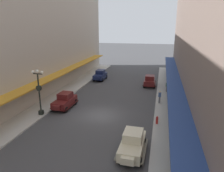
{
  "coord_description": "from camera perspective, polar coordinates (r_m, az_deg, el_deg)",
  "views": [
    {
      "loc": [
        6.42,
        -21.17,
        9.8
      ],
      "look_at": [
        0.0,
        6.0,
        1.8
      ],
      "focal_mm": 33.92,
      "sensor_mm": 36.0,
      "label": 1
    }
  ],
  "objects": [
    {
      "name": "pedestrian_1",
      "position": [
        27.84,
        12.72,
        -2.87
      ],
      "size": [
        0.36,
        0.24,
        1.64
      ],
      "color": "slate",
      "rests_on": "sidewalk_right"
    },
    {
      "name": "ground_plane",
      "position": [
        24.2,
        -3.3,
        -7.93
      ],
      "size": [
        200.0,
        200.0,
        0.0
      ],
      "primitive_type": "plane",
      "color": "#424244"
    },
    {
      "name": "parked_car_0",
      "position": [
        39.57,
        -3.2,
        3.03
      ],
      "size": [
        2.16,
        4.27,
        1.84
      ],
      "color": "#19234C",
      "rests_on": "ground"
    },
    {
      "name": "lamp_post_with_clock",
      "position": [
        24.4,
        -19.07,
        -1.14
      ],
      "size": [
        1.42,
        0.44,
        5.16
      ],
      "color": "black",
      "rests_on": "sidewalk_left"
    },
    {
      "name": "parked_car_2",
      "position": [
        17.24,
        5.56,
        -15.01
      ],
      "size": [
        2.22,
        4.29,
        1.84
      ],
      "color": "beige",
      "rests_on": "ground"
    },
    {
      "name": "pedestrian_0",
      "position": [
        32.83,
        14.6,
        -0.07
      ],
      "size": [
        0.36,
        0.28,
        1.67
      ],
      "color": "slate",
      "rests_on": "sidewalk_right"
    },
    {
      "name": "building_row_left",
      "position": [
        27.02,
        -26.32,
        18.79
      ],
      "size": [
        4.3,
        60.0,
        23.71
      ],
      "color": "#B2A899",
      "rests_on": "ground"
    },
    {
      "name": "parked_car_1",
      "position": [
        26.73,
        -12.63,
        -3.77
      ],
      "size": [
        2.18,
        4.27,
        1.84
      ],
      "color": "#591919",
      "rests_on": "ground"
    },
    {
      "name": "pedestrian_2",
      "position": [
        35.49,
        15.94,
        1.02
      ],
      "size": [
        0.36,
        0.28,
        1.67
      ],
      "color": "slate",
      "rests_on": "sidewalk_right"
    },
    {
      "name": "sidewalk_left",
      "position": [
        27.15,
        -18.75,
        -5.9
      ],
      "size": [
        3.0,
        60.0,
        0.15
      ],
      "primitive_type": "cube",
      "color": "#B7B5AD",
      "rests_on": "ground"
    },
    {
      "name": "fire_hydrant",
      "position": [
        22.24,
        12.04,
        -8.94
      ],
      "size": [
        0.24,
        0.24,
        0.82
      ],
      "color": "#B21E19",
      "rests_on": "sidewalk_right"
    },
    {
      "name": "building_row_right",
      "position": [
        21.52,
        24.43,
        15.4
      ],
      "size": [
        4.3,
        60.0,
        20.19
      ],
      "color": "gray",
      "rests_on": "ground"
    },
    {
      "name": "sidewalk_right",
      "position": [
        23.33,
        14.89,
        -9.23
      ],
      "size": [
        3.0,
        60.0,
        0.15
      ],
      "primitive_type": "cube",
      "color": "#B7B5AD",
      "rests_on": "ground"
    },
    {
      "name": "parked_car_3",
      "position": [
        36.0,
        10.15,
        1.49
      ],
      "size": [
        2.18,
        4.28,
        1.84
      ],
      "color": "#591919",
      "rests_on": "ground"
    }
  ]
}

